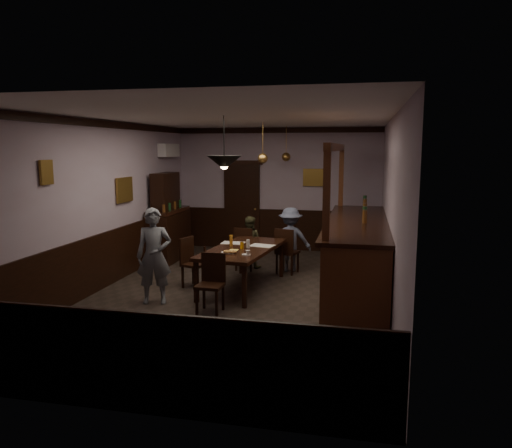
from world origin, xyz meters
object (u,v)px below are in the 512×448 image
(person_standing, at_px, (154,256))
(person_seated_left, at_px, (249,242))
(chair_far_left, at_px, (245,247))
(pendant_brass_mid, at_px, (263,158))
(dining_table, at_px, (243,251))
(chair_side, at_px, (191,260))
(chair_far_right, at_px, (286,249))
(chair_near, at_px, (212,280))
(coffee_cup, at_px, (248,252))
(soda_can, at_px, (242,245))
(pendant_brass_far, at_px, (286,157))
(bar_counter, at_px, (357,252))
(sideboard, at_px, (168,225))
(person_seated_right, at_px, (290,239))
(pendant_iron, at_px, (224,163))

(person_standing, relative_size, person_seated_left, 1.43)
(chair_far_left, xyz_separation_m, pendant_brass_mid, (0.39, -0.05, 1.81))
(dining_table, relative_size, chair_side, 2.55)
(chair_far_right, relative_size, pendant_brass_mid, 1.14)
(chair_far_left, xyz_separation_m, chair_near, (0.11, -2.64, 0.00))
(person_seated_left, distance_m, pendant_brass_mid, 1.82)
(dining_table, distance_m, coffee_cup, 0.68)
(soda_can, bearing_deg, dining_table, 97.04)
(person_standing, bearing_deg, pendant_brass_far, 54.93)
(chair_near, height_order, bar_counter, bar_counter)
(chair_near, bearing_deg, person_standing, 170.80)
(chair_near, height_order, sideboard, sideboard)
(bar_counter, bearing_deg, pendant_brass_mid, 158.14)
(person_seated_right, xyz_separation_m, soda_can, (-0.63, -1.59, 0.16))
(chair_near, height_order, chair_side, chair_side)
(chair_far_right, xyz_separation_m, chair_near, (-0.77, -2.52, -0.01))
(person_standing, xyz_separation_m, person_seated_left, (0.94, 2.70, -0.23))
(person_seated_right, bearing_deg, chair_far_left, -0.15)
(pendant_iron, bearing_deg, bar_counter, 31.88)
(chair_side, xyz_separation_m, person_seated_left, (0.69, 1.66, 0.05))
(sideboard, height_order, pendant_brass_far, pendant_brass_far)
(soda_can, xyz_separation_m, sideboard, (-2.22, 2.06, -0.03))
(dining_table, relative_size, pendant_iron, 2.76)
(dining_table, xyz_separation_m, soda_can, (0.01, -0.10, 0.12))
(chair_side, distance_m, pendant_brass_far, 3.75)
(dining_table, xyz_separation_m, sideboard, (-2.21, 1.95, 0.10))
(chair_near, distance_m, bar_counter, 2.84)
(chair_far_left, bearing_deg, sideboard, -14.77)
(chair_side, xyz_separation_m, sideboard, (-1.27, 2.02, 0.29))
(person_seated_left, bearing_deg, chair_far_right, 158.50)
(person_seated_left, height_order, pendant_brass_mid, pendant_brass_mid)
(person_standing, bearing_deg, chair_side, 61.19)
(chair_far_left, height_order, chair_side, chair_side)
(bar_counter, bearing_deg, chair_far_left, 160.39)
(person_standing, height_order, sideboard, sideboard)
(pendant_brass_mid, bearing_deg, dining_table, -94.67)
(chair_far_left, bearing_deg, dining_table, 105.44)
(dining_table, bearing_deg, person_seated_right, 66.66)
(dining_table, height_order, pendant_brass_mid, pendant_brass_mid)
(pendant_iron, bearing_deg, soda_can, 80.75)
(chair_near, distance_m, pendant_brass_mid, 3.16)
(chair_far_left, height_order, chair_near, chair_near)
(bar_counter, bearing_deg, chair_near, -139.91)
(chair_far_right, relative_size, chair_near, 1.03)
(coffee_cup, height_order, sideboard, sideboard)
(sideboard, height_order, pendant_iron, pendant_iron)
(chair_far_left, height_order, person_standing, person_standing)
(person_seated_right, bearing_deg, chair_side, 34.52)
(chair_near, relative_size, pendant_brass_mid, 1.11)
(chair_side, relative_size, soda_can, 7.53)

